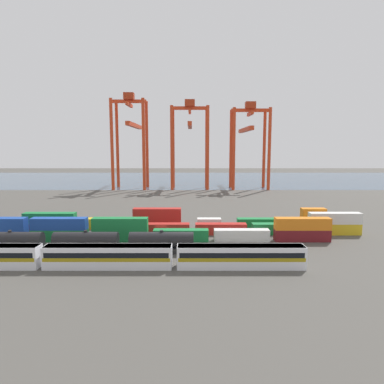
{
  "coord_description": "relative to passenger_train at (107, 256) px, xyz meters",
  "views": [
    {
      "loc": [
        7.26,
        -78.46,
        20.71
      ],
      "look_at": [
        7.54,
        12.55,
        8.6
      ],
      "focal_mm": 32.06,
      "sensor_mm": 36.0,
      "label": 1
    }
  ],
  "objects": [
    {
      "name": "shipping_container_20",
      "position": [
        5.54,
        28.46,
        -0.84
      ],
      "size": [
        12.1,
        2.44,
        2.6
      ],
      "primitive_type": "cube",
      "color": "#AD211C",
      "rests_on": "ground_plane"
    },
    {
      "name": "shipping_container_17",
      "position": [
        48.19,
        22.63,
        1.76
      ],
      "size": [
        12.1,
        2.44,
        2.6
      ],
      "primitive_type": "cube",
      "color": "silver",
      "rests_on": "shipping_container_16"
    },
    {
      "name": "shipping_container_18",
      "position": [
        -20.85,
        28.46,
        -0.84
      ],
      "size": [
        6.04,
        2.44,
        2.6
      ],
      "primitive_type": "cube",
      "color": "maroon",
      "rests_on": "ground_plane"
    },
    {
      "name": "shipping_container_23",
      "position": [
        31.93,
        28.46,
        -0.84
      ],
      "size": [
        12.1,
        2.44,
        2.6
      ],
      "primitive_type": "cube",
      "color": "#197538",
      "rests_on": "ground_plane"
    },
    {
      "name": "ground_plane",
      "position": [
        7.11,
        61.68,
        -2.14
      ],
      "size": [
        420.0,
        420.0,
        0.0
      ],
      "primitive_type": "plane",
      "color": "#4C4944"
    },
    {
      "name": "shipping_container_10",
      "position": [
        -19.27,
        22.63,
        -0.84
      ],
      "size": [
        12.1,
        2.44,
        2.6
      ],
      "primitive_type": "cube",
      "color": "maroon",
      "rests_on": "ground_plane"
    },
    {
      "name": "freight_tank_row",
      "position": [
        -6.41,
        8.43,
        -0.0
      ],
      "size": [
        42.17,
        3.03,
        4.49
      ],
      "color": "#232326",
      "rests_on": "ground_plane"
    },
    {
      "name": "shipping_container_8",
      "position": [
        38.66,
        16.81,
        -0.84
      ],
      "size": [
        12.1,
        2.44,
        2.6
      ],
      "primitive_type": "cube",
      "color": "maroon",
      "rests_on": "ground_plane"
    },
    {
      "name": "shipping_container_9",
      "position": [
        38.66,
        16.81,
        1.76
      ],
      "size": [
        12.1,
        2.44,
        2.6
      ],
      "primitive_type": "cube",
      "color": "orange",
      "rests_on": "shipping_container_8"
    },
    {
      "name": "gantry_crane_east",
      "position": [
        42.52,
        115.56,
        23.58
      ],
      "size": [
        18.43,
        40.43,
        42.02
      ],
      "color": "red",
      "rests_on": "ground_plane"
    },
    {
      "name": "shipping_container_5",
      "position": [
        -1.43,
        16.81,
        1.76
      ],
      "size": [
        12.1,
        2.44,
        2.6
      ],
      "primitive_type": "cube",
      "color": "#197538",
      "rests_on": "shipping_container_4"
    },
    {
      "name": "shipping_container_24",
      "position": [
        45.12,
        28.46,
        -0.84
      ],
      "size": [
        6.04,
        2.44,
        2.6
      ],
      "primitive_type": "cube",
      "color": "gold",
      "rests_on": "ground_plane"
    },
    {
      "name": "shipping_container_13",
      "position": [
        7.72,
        22.63,
        -0.84
      ],
      "size": [
        12.1,
        2.44,
        2.6
      ],
      "primitive_type": "cube",
      "color": "#AD211C",
      "rests_on": "ground_plane"
    },
    {
      "name": "shipping_container_7",
      "position": [
        25.29,
        16.81,
        -0.84
      ],
      "size": [
        12.1,
        2.44,
        2.6
      ],
      "primitive_type": "cube",
      "color": "silver",
      "rests_on": "ground_plane"
    },
    {
      "name": "passenger_train",
      "position": [
        0.0,
        0.0,
        0.0
      ],
      "size": [
        67.32,
        3.14,
        3.9
      ],
      "color": "silver",
      "rests_on": "ground_plane"
    },
    {
      "name": "gantry_crane_west",
      "position": [
        -15.92,
        115.38,
        25.66
      ],
      "size": [
        16.59,
        40.56,
        46.24
      ],
      "color": "red",
      "rests_on": "ground_plane"
    },
    {
      "name": "shipping_container_2",
      "position": [
        -14.8,
        16.81,
        -0.84
      ],
      "size": [
        12.1,
        2.44,
        2.6
      ],
      "primitive_type": "cube",
      "color": "#197538",
      "rests_on": "ground_plane"
    },
    {
      "name": "gantry_crane_central",
      "position": [
        13.3,
        114.75,
        24.28
      ],
      "size": [
        18.55,
        35.14,
        43.05
      ],
      "color": "red",
      "rests_on": "ground_plane"
    },
    {
      "name": "shipping_container_22",
      "position": [
        18.73,
        28.46,
        -0.84
      ],
      "size": [
        6.04,
        2.44,
        2.6
      ],
      "primitive_type": "cube",
      "color": "silver",
      "rests_on": "ground_plane"
    },
    {
      "name": "shipping_container_11",
      "position": [
        -19.27,
        22.63,
        1.76
      ],
      "size": [
        12.1,
        2.44,
        2.6
      ],
      "primitive_type": "cube",
      "color": "#197538",
      "rests_on": "shipping_container_10"
    },
    {
      "name": "shipping_container_4",
      "position": [
        -1.43,
        16.81,
        -0.84
      ],
      "size": [
        12.1,
        2.44,
        2.6
      ],
      "primitive_type": "cube",
      "color": "#197538",
      "rests_on": "ground_plane"
    },
    {
      "name": "shipping_container_25",
      "position": [
        45.12,
        28.46,
        1.76
      ],
      "size": [
        6.04,
        2.44,
        2.6
      ],
      "primitive_type": "cube",
      "color": "orange",
      "rests_on": "shipping_container_24"
    },
    {
      "name": "shipping_container_14",
      "position": [
        21.21,
        22.63,
        -0.84
      ],
      "size": [
        12.1,
        2.44,
        2.6
      ],
      "primitive_type": "cube",
      "color": "#AD211C",
      "rests_on": "ground_plane"
    },
    {
      "name": "harbour_water",
      "position": [
        7.11,
        160.69,
        -2.14
      ],
      "size": [
        400.0,
        110.0,
        0.01
      ],
      "primitive_type": "cube",
      "color": "#384C60",
      "rests_on": "ground_plane"
    },
    {
      "name": "shipping_container_6",
      "position": [
        11.93,
        16.81,
        -0.84
      ],
      "size": [
        12.1,
        2.44,
        2.6
      ],
      "primitive_type": "cube",
      "color": "#197538",
      "rests_on": "ground_plane"
    },
    {
      "name": "shipping_container_19",
      "position": [
        -7.66,
        28.46,
        -0.84
      ],
      "size": [
        12.1,
        2.44,
        2.6
      ],
      "primitive_type": "cube",
      "color": "gold",
      "rests_on": "ground_plane"
    },
    {
      "name": "shipping_container_15",
      "position": [
        34.7,
        22.63,
        -0.84
      ],
      "size": [
        12.1,
        2.44,
        2.6
      ],
      "primitive_type": "cube",
      "color": "#197538",
      "rests_on": "ground_plane"
    },
    {
      "name": "shipping_container_21",
      "position": [
        5.54,
        28.46,
        1.76
      ],
      "size": [
        12.1,
        2.44,
        2.6
      ],
      "primitive_type": "cube",
      "color": "#AD211C",
      "rests_on": "shipping_container_20"
    },
    {
      "name": "shipping_container_3",
      "position": [
        -14.8,
        16.81,
        1.76
      ],
      "size": [
        12.1,
        2.44,
        2.6
      ],
      "primitive_type": "cube",
      "color": "#1C4299",
      "rests_on": "shipping_container_2"
    },
    {
      "name": "shipping_container_16",
      "position": [
        48.19,
        22.63,
        -0.84
      ],
      "size": [
        12.1,
        2.44,
        2.6
      ],
      "primitive_type": "cube",
      "color": "gold",
      "rests_on": "ground_plane"
    },
    {
      "name": "shipping_container_12",
      "position": [
        -5.78,
        22.63,
        -0.84
      ],
      "size": [
        6.04,
        2.44,
        2.6
      ],
      "primitive_type": "cube",
      "color": "#146066",
      "rests_on": "ground_plane"
    }
  ]
}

